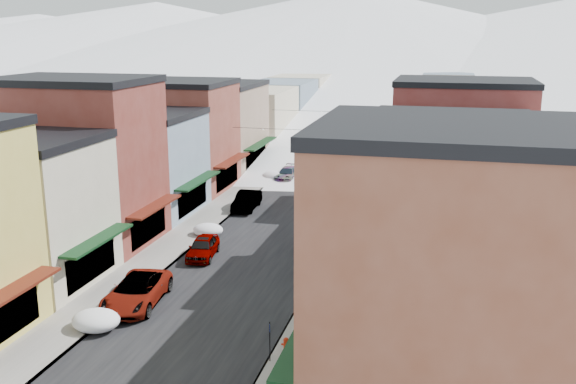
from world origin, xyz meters
The scene contains 37 objects.
road centered at (0.00, 60.00, 0.01)m, with size 10.00×160.00×0.01m, color black.
sidewalk_left centered at (-6.60, 60.00, 0.07)m, with size 3.20×160.00×0.15m, color gray.
sidewalk_right centered at (6.60, 60.00, 0.07)m, with size 3.20×160.00×0.15m, color gray.
curb_left centered at (-5.05, 60.00, 0.07)m, with size 0.10×160.00×0.15m, color slate.
curb_right centered at (5.05, 60.00, 0.07)m, with size 0.10×160.00×0.15m, color slate.
bldg_l_cream centered at (-13.19, 12.50, 4.76)m, with size 11.30×8.20×9.50m.
bldg_l_brick_near centered at (-13.69, 20.50, 6.26)m, with size 12.30×8.20×12.50m.
bldg_l_grayblue centered at (-13.19, 29.00, 4.51)m, with size 11.30×9.20×9.00m.
bldg_l_brick_far centered at (-14.19, 38.00, 5.51)m, with size 13.30×9.20×11.00m.
bldg_l_tan centered at (-13.19, 48.00, 5.01)m, with size 11.30×11.20×10.00m.
bldg_r_brick_near centered at (13.69, 3.00, 6.26)m, with size 12.30×9.20×12.50m.
bldg_r_green centered at (13.19, 12.00, 4.76)m, with size 11.30×9.20×9.50m.
bldg_r_blue centered at (13.19, 21.00, 5.26)m, with size 11.30×9.20×10.50m.
bldg_r_cream centered at (13.69, 30.00, 4.51)m, with size 12.30×9.20×9.00m.
bldg_r_brick_far centered at (14.19, 39.00, 5.76)m, with size 13.30×9.20×11.50m.
bldg_r_tan centered at (13.19, 49.00, 4.76)m, with size 11.30×11.20×9.50m.
distant_blocks centered at (0.00, 83.00, 4.00)m, with size 34.00×55.00×8.00m.
mountain_ridge centered at (-19.47, 277.18, 14.36)m, with size 670.00×340.00×34.00m.
overhead_cables centered at (0.00, 47.50, 6.20)m, with size 16.40×15.04×0.04m.
car_white_suv centered at (-4.30, 10.77, 0.84)m, with size 2.79×6.06×1.68m, color #B8B8BA.
car_silver_sedan centered at (-3.51, 19.39, 0.75)m, with size 1.77×4.40×1.50m, color #AAAEB3.
car_dark_hatch centered at (-4.30, 32.14, 0.81)m, with size 1.72×4.93×1.63m, color black.
car_silver_wagon centered at (-3.50, 44.14, 0.72)m, with size 2.00×4.93×1.43m, color #AAABB2.
car_green_sedan centered at (3.75, 22.99, 0.69)m, with size 1.46×4.20×1.38m, color black.
car_gray_suv centered at (3.50, 25.83, 0.80)m, with size 1.89×4.70×1.60m, color gray.
car_black_sedan centered at (4.22, 46.33, 0.68)m, with size 1.90×4.68×1.36m, color black.
car_lane_silver centered at (-2.05, 58.59, 0.76)m, with size 1.80×4.47×1.52m, color #ABAEB3.
car_lane_white centered at (0.60, 69.41, 0.70)m, with size 2.32×5.04×1.40m, color silver.
fire_hydrant centered at (5.75, 7.05, 0.52)m, with size 0.48×0.36×0.81m.
parking_sign centered at (5.20, 6.04, 1.36)m, with size 0.09×0.28×2.07m.
trash_can centered at (5.20, 24.77, 0.64)m, with size 0.56×0.56×0.96m.
streetlamp_near centered at (5.93, 28.55, 2.63)m, with size 0.33×0.33×3.93m.
streetlamp_far centered at (5.32, 42.04, 3.05)m, with size 0.38×0.38×4.60m.
planter_near centered at (6.67, 5.37, 0.42)m, with size 0.49×0.42×0.54m, color #2A5D2B.
snow_pile_near centered at (-4.88, 7.34, 0.54)m, with size 2.65×2.83×1.12m.
snow_pile_mid centered at (-4.88, 24.12, 0.48)m, with size 2.39×2.67×1.01m.
snow_pile_far centered at (-4.88, 43.68, 0.52)m, with size 2.55×2.77×1.08m.
Camera 1 is at (12.92, -21.10, 15.81)m, focal length 40.00 mm.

